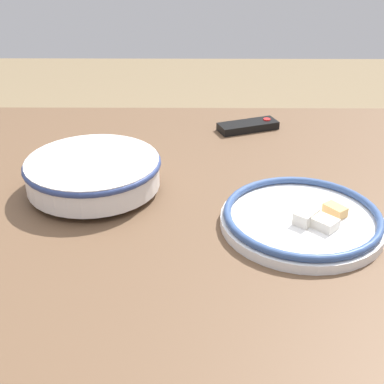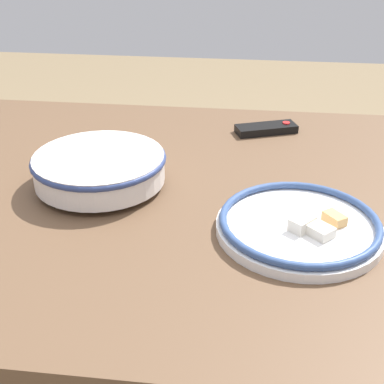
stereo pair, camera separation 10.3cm
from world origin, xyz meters
name	(u,v)px [view 2 (the right image)]	position (x,y,z in m)	size (l,w,h in m)	color
dining_table	(182,222)	(0.00, 0.00, 0.68)	(1.44, 1.02, 0.76)	brown
noodle_bowl	(99,168)	(-0.17, 0.00, 0.80)	(0.28, 0.28, 0.07)	silver
food_plate	(300,225)	(0.23, -0.14, 0.78)	(0.30, 0.30, 0.04)	white
tv_remote	(266,129)	(0.17, 0.34, 0.77)	(0.17, 0.11, 0.02)	black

